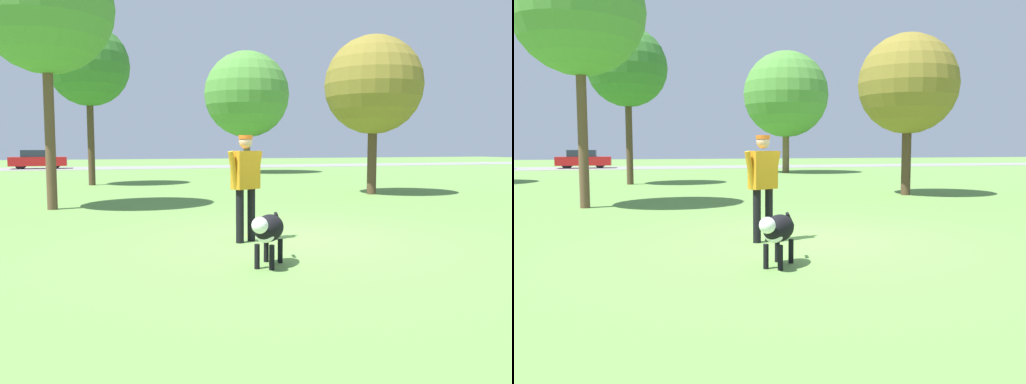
{
  "view_description": "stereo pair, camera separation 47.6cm",
  "coord_description": "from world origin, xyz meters",
  "views": [
    {
      "loc": [
        -3.16,
        -7.7,
        1.55
      ],
      "look_at": [
        -0.82,
        -0.81,
        0.9
      ],
      "focal_mm": 35.0,
      "sensor_mm": 36.0,
      "label": 1
    },
    {
      "loc": [
        -2.71,
        -7.84,
        1.55
      ],
      "look_at": [
        -0.82,
        -0.81,
        0.9
      ],
      "focal_mm": 35.0,
      "sensor_mm": 36.0,
      "label": 2
    }
  ],
  "objects": [
    {
      "name": "tree_far_right",
      "position": [
        6.18,
        21.51,
        4.75
      ],
      "size": [
        5.17,
        5.17,
        7.35
      ],
      "color": "brown",
      "rests_on": "ground_plane"
    },
    {
      "name": "frisbee",
      "position": [
        -0.39,
        0.57,
        0.01
      ],
      "size": [
        0.25,
        0.25,
        0.02
      ],
      "color": "yellow",
      "rests_on": "ground_plane"
    },
    {
      "name": "far_road_strip",
      "position": [
        0.0,
        31.48,
        0.01
      ],
      "size": [
        120.0,
        6.0,
        0.01
      ],
      "color": "gray",
      "rests_on": "ground_plane"
    },
    {
      "name": "tree_mid_center",
      "position": [
        -2.96,
        13.9,
        4.83
      ],
      "size": [
        3.27,
        3.27,
        6.49
      ],
      "color": "#4C3826",
      "rests_on": "ground_plane"
    },
    {
      "name": "tree_near_left",
      "position": [
        -4.0,
        5.7,
        4.97
      ],
      "size": [
        3.29,
        3.29,
        6.64
      ],
      "color": "brown",
      "rests_on": "ground_plane"
    },
    {
      "name": "person",
      "position": [
        -0.71,
        0.03,
        1.05
      ],
      "size": [
        0.7,
        0.4,
        1.75
      ],
      "rotation": [
        0.0,
        0.0,
        0.44
      ],
      "color": "black",
      "rests_on": "ground_plane"
    },
    {
      "name": "ground_plane",
      "position": [
        0.0,
        0.0,
        0.0
      ],
      "size": [
        120.0,
        120.0,
        0.0
      ],
      "primitive_type": "plane",
      "color": "#608C42"
    },
    {
      "name": "dog",
      "position": [
        -0.95,
        -1.69,
        0.48
      ],
      "size": [
        0.75,
        0.96,
        0.7
      ],
      "rotation": [
        0.0,
        0.0,
        4.08
      ],
      "color": "black",
      "rests_on": "ground_plane"
    },
    {
      "name": "parked_car_red",
      "position": [
        -6.49,
        31.7,
        0.67
      ],
      "size": [
        3.89,
        1.77,
        1.37
      ],
      "rotation": [
        0.0,
        0.0,
        0.01
      ],
      "color": "red",
      "rests_on": "ground_plane"
    },
    {
      "name": "tree_near_right",
      "position": [
        5.8,
        6.72,
        3.57
      ],
      "size": [
        3.2,
        3.2,
        5.19
      ],
      "color": "#4C3826",
      "rests_on": "ground_plane"
    }
  ]
}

